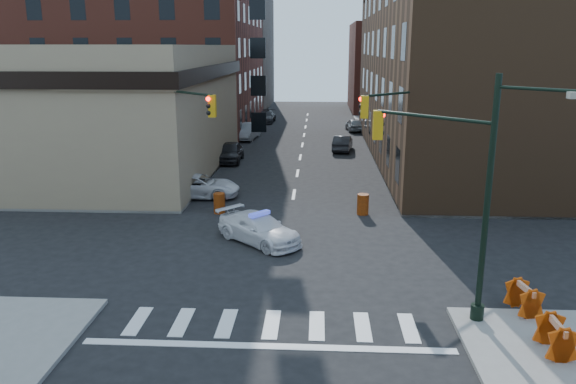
# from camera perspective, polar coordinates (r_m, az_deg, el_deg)

# --- Properties ---
(ground) EXTENTS (140.00, 140.00, 0.00)m
(ground) POSITION_cam_1_polar(r_m,az_deg,el_deg) (25.26, -0.41, -6.09)
(ground) COLOR black
(ground) RESTS_ON ground
(sidewalk_nw) EXTENTS (34.00, 54.50, 0.15)m
(sidewalk_nw) POSITION_cam_1_polar(r_m,az_deg,el_deg) (62.05, -20.24, 5.51)
(sidewalk_nw) COLOR gray
(sidewalk_nw) RESTS_ON ground
(sidewalk_ne) EXTENTS (34.00, 54.50, 0.15)m
(sidewalk_ne) POSITION_cam_1_polar(r_m,az_deg,el_deg) (60.96, 23.86, 5.02)
(sidewalk_ne) COLOR gray
(sidewalk_ne) RESTS_ON ground
(bank_building) EXTENTS (22.00, 22.00, 9.00)m
(bank_building) POSITION_cam_1_polar(r_m,az_deg,el_deg) (44.35, -21.72, 7.86)
(bank_building) COLOR #907D5E
(bank_building) RESTS_ON ground
(apartment_block) EXTENTS (25.00, 25.00, 24.00)m
(apartment_block) POSITION_cam_1_polar(r_m,az_deg,el_deg) (66.71, -14.96, 16.79)
(apartment_block) COLOR maroon
(apartment_block) RESTS_ON ground
(commercial_row_ne) EXTENTS (14.00, 34.00, 14.00)m
(commercial_row_ne) POSITION_cam_1_polar(r_m,az_deg,el_deg) (47.55, 17.52, 11.63)
(commercial_row_ne) COLOR #4E331F
(commercial_row_ne) RESTS_ON ground
(filler_nw) EXTENTS (20.00, 18.00, 16.00)m
(filler_nw) POSITION_cam_1_polar(r_m,az_deg,el_deg) (87.35, -8.68, 13.85)
(filler_nw) COLOR brown
(filler_nw) RESTS_ON ground
(filler_ne) EXTENTS (16.00, 16.00, 12.00)m
(filler_ne) POSITION_cam_1_polar(r_m,az_deg,el_deg) (82.60, 12.12, 12.27)
(filler_ne) COLOR maroon
(filler_ne) RESTS_ON ground
(signal_pole_se) EXTENTS (5.40, 5.27, 8.00)m
(signal_pole_se) POSITION_cam_1_polar(r_m,az_deg,el_deg) (19.13, 16.87, 0.93)
(signal_pole_se) COLOR black
(signal_pole_se) RESTS_ON sidewalk_se
(signal_pole_nw) EXTENTS (3.58, 3.67, 8.00)m
(signal_pole_nw) POSITION_cam_1_polar(r_m,az_deg,el_deg) (30.18, -11.00, 5.60)
(signal_pole_nw) COLOR black
(signal_pole_nw) RESTS_ON sidewalk_nw
(signal_pole_ne) EXTENTS (3.67, 3.58, 8.00)m
(signal_pole_ne) POSITION_cam_1_polar(r_m,az_deg,el_deg) (29.62, 11.62, 5.40)
(signal_pole_ne) COLOR black
(signal_pole_ne) RESTS_ON sidewalk_ne
(tree_ne_near) EXTENTS (3.00, 3.00, 4.85)m
(tree_ne_near) POSITION_cam_1_polar(r_m,az_deg,el_deg) (50.25, 10.10, 8.18)
(tree_ne_near) COLOR black
(tree_ne_near) RESTS_ON sidewalk_ne
(tree_ne_far) EXTENTS (3.00, 3.00, 4.85)m
(tree_ne_far) POSITION_cam_1_polar(r_m,az_deg,el_deg) (58.16, 9.17, 9.07)
(tree_ne_far) COLOR black
(tree_ne_far) RESTS_ON sidewalk_ne
(police_car) EXTENTS (4.66, 4.50, 1.34)m
(police_car) POSITION_cam_1_polar(r_m,az_deg,el_deg) (26.27, -2.98, -3.73)
(police_car) COLOR white
(police_car) RESTS_ON ground
(pickup) EXTENTS (5.07, 2.37, 1.41)m
(pickup) POSITION_cam_1_polar(r_m,az_deg,el_deg) (34.44, -9.15, 0.61)
(pickup) COLOR silver
(pickup) RESTS_ON ground
(parked_car_wnear) EXTENTS (1.87, 4.59, 1.56)m
(parked_car_wnear) POSITION_cam_1_polar(r_m,az_deg,el_deg) (44.78, -5.90, 4.05)
(parked_car_wnear) COLOR black
(parked_car_wnear) RESTS_ON ground
(parked_car_wfar) EXTENTS (2.25, 5.01, 1.60)m
(parked_car_wfar) POSITION_cam_1_polar(r_m,az_deg,el_deg) (55.67, -4.13, 6.18)
(parked_car_wfar) COLOR #989CA0
(parked_car_wfar) RESTS_ON ground
(parked_car_wdeep) EXTENTS (2.17, 4.88, 1.39)m
(parked_car_wdeep) POSITION_cam_1_polar(r_m,az_deg,el_deg) (67.89, -2.22, 7.64)
(parked_car_wdeep) COLOR black
(parked_car_wdeep) RESTS_ON ground
(parked_car_enear) EXTENTS (1.99, 4.27, 1.36)m
(parked_car_enear) POSITION_cam_1_polar(r_m,az_deg,el_deg) (49.49, 5.56, 4.95)
(parked_car_enear) COLOR black
(parked_car_enear) RESTS_ON ground
(parked_car_efar) EXTENTS (1.99, 4.15, 1.37)m
(parked_car_efar) POSITION_cam_1_polar(r_m,az_deg,el_deg) (61.47, 6.77, 6.81)
(parked_car_efar) COLOR #969A9E
(parked_car_efar) RESTS_ON ground
(pedestrian_a) EXTENTS (0.83, 0.81, 1.93)m
(pedestrian_a) POSITION_cam_1_polar(r_m,az_deg,el_deg) (32.85, -13.89, 0.42)
(pedestrian_a) COLOR black
(pedestrian_a) RESTS_ON sidewalk_nw
(pedestrian_b) EXTENTS (1.09, 0.96, 1.89)m
(pedestrian_b) POSITION_cam_1_polar(r_m,az_deg,el_deg) (33.65, -21.55, 0.11)
(pedestrian_b) COLOR black
(pedestrian_b) RESTS_ON sidewalk_nw
(pedestrian_c) EXTENTS (1.09, 0.98, 1.77)m
(pedestrian_c) POSITION_cam_1_polar(r_m,az_deg,el_deg) (34.18, -17.77, 0.55)
(pedestrian_c) COLOR black
(pedestrian_c) RESTS_ON sidewalk_nw
(barrel_road) EXTENTS (0.75, 0.75, 1.13)m
(barrel_road) POSITION_cam_1_polar(r_m,az_deg,el_deg) (30.85, 7.61, -1.25)
(barrel_road) COLOR orange
(barrel_road) RESTS_ON ground
(barrel_bank) EXTENTS (0.68, 0.68, 1.12)m
(barrel_bank) POSITION_cam_1_polar(r_m,az_deg,el_deg) (31.04, -6.99, -1.14)
(barrel_bank) COLOR orange
(barrel_bank) RESTS_ON ground
(barricade_se_a) EXTENTS (0.87, 1.40, 0.98)m
(barricade_se_a) POSITION_cam_1_polar(r_m,az_deg,el_deg) (20.93, 22.83, -9.93)
(barricade_se_a) COLOR orange
(barricade_se_a) RESTS_ON sidewalk_se
(barricade_se_b) EXTENTS (0.69, 1.36, 1.02)m
(barricade_se_b) POSITION_cam_1_polar(r_m,az_deg,el_deg) (18.71, 25.55, -13.16)
(barricade_se_b) COLOR #CC3F09
(barricade_se_b) RESTS_ON sidewalk_se
(barricade_nw_a) EXTENTS (1.31, 0.75, 0.94)m
(barricade_nw_a) POSITION_cam_1_polar(r_m,az_deg,el_deg) (32.93, -16.44, -0.61)
(barricade_nw_a) COLOR #BF5309
(barricade_nw_a) RESTS_ON sidewalk_nw
(barricade_nw_b) EXTENTS (1.30, 0.82, 0.91)m
(barricade_nw_b) POSITION_cam_1_polar(r_m,az_deg,el_deg) (33.15, -14.49, -0.41)
(barricade_nw_b) COLOR #C84409
(barricade_nw_b) RESTS_ON sidewalk_nw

